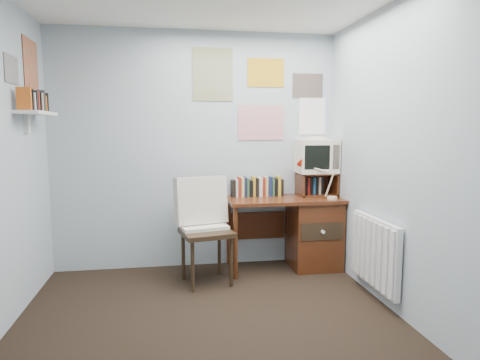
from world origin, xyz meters
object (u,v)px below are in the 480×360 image
Objects in this scene: desk at (309,230)px; wall_shelf at (36,113)px; tv_riser at (317,184)px; crt_tv at (316,155)px; radiator at (375,252)px; desk_chair at (206,233)px; desk_lamp at (333,181)px.

desk is 2.87m from wall_shelf.
tv_riser is 0.97× the size of crt_tv.
tv_riser is (0.12, 0.11, 0.48)m from desk.
radiator is at bearing -79.90° from crt_tv.
wall_shelf is at bearing 171.16° from desk_chair.
radiator is 3.15m from wall_shelf.
desk is at bearing -137.04° from tv_riser.
desk is at bearing -129.67° from crt_tv.
desk is 1.94× the size of wall_shelf.
radiator is (0.18, -1.06, -0.79)m from crt_tv.
desk_lamp reaches higher than desk_chair.
desk_lamp is at bearing -73.15° from tv_riser.
tv_riser is 0.32m from crt_tv.
desk_lamp is 0.90× the size of crt_tv.
desk is 2.91× the size of crt_tv.
wall_shelf is at bearing 169.11° from radiator.
desk_chair reaches higher than radiator.
tv_riser is (-0.08, 0.26, -0.06)m from desk_lamp.
wall_shelf is at bearing -168.68° from crt_tv.
radiator is (0.29, -0.93, 0.01)m from desk.
desk_chair is at bearing -178.47° from desk_lamp.
wall_shelf reaches higher than desk.
desk_chair is 1.24× the size of radiator.
wall_shelf is (-2.68, -0.51, 0.41)m from crt_tv.
desk is 1.50× the size of radiator.
desk is at bearing 137.51° from desk_lamp.
tv_riser is 1.15m from radiator.
desk_chair is 1.83m from wall_shelf.
desk_chair is at bearing 156.11° from radiator.
desk is at bearing 8.40° from wall_shelf.
desk_lamp reaches higher than desk.
tv_riser is (1.24, 0.42, 0.39)m from desk_chair.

